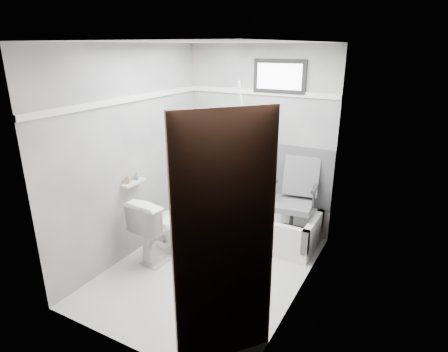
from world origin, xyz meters
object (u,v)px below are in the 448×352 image
Objects in this scene: door at (237,275)px; office_chair at (293,199)px; bathtub at (258,223)px; soap_bottle_b at (136,176)px; toilet at (163,226)px; soap_bottle_a at (128,179)px.

office_chair is at bearing 99.43° from door.
bathtub is 17.86× the size of soap_bottle_b.
bathtub is at bearing 40.32° from soap_bottle_b.
toilet is at bearing -149.21° from office_chair.
soap_bottle_a reaches higher than toilet.
soap_bottle_a is (-1.54, -1.14, 0.36)m from office_chair.
office_chair is at bearing 6.77° from bathtub.
door is 17.21× the size of soap_bottle_a.
door reaches higher than soap_bottle_a.
door is at bearing -33.20° from soap_bottle_b.
toilet is 9.26× the size of soap_bottle_b.
bathtub is 0.75× the size of door.
door reaches higher than soap_bottle_b.
toilet is 0.39× the size of door.
toilet is 0.66m from soap_bottle_b.
door is 2.22m from soap_bottle_a.
office_chair reaches higher than soap_bottle_b.
soap_bottle_a reaches higher than bathtub.
door is 23.82× the size of soap_bottle_b.
bathtub is at bearing -126.85° from toilet.
soap_bottle_b is at bearing 9.93° from toilet.
soap_bottle_a is at bearing -151.13° from office_chair.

